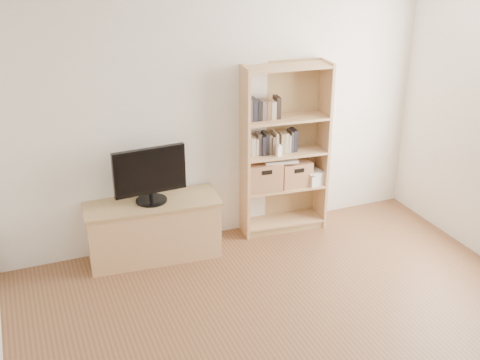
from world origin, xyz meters
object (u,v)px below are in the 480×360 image
basket_left (262,175)px  television (150,175)px  baby_monitor (279,151)px  tv_stand (153,230)px  basket_right (294,173)px  bookshelf (285,150)px  laptop (280,159)px

basket_left → television: bearing=-169.8°
basket_left → baby_monitor: bearing=-33.1°
basket_left → tv_stand: bearing=-169.8°
tv_stand → basket_right: bearing=6.6°
bookshelf → television: size_ratio=2.58×
television → tv_stand: bearing=0.0°
bookshelf → basket_left: bookshelf is taller
tv_stand → basket_left: bearing=8.7°
basket_right → basket_left: bearing=177.2°
tv_stand → laptop: laptop is taller
television → bookshelf: bearing=-0.5°
bookshelf → basket_right: (0.11, -0.01, -0.27)m
basket_left → laptop: size_ratio=1.06×
baby_monitor → basket_right: (0.22, 0.08, -0.30)m
tv_stand → basket_left: (1.21, 0.09, 0.36)m
baby_monitor → laptop: size_ratio=0.31×
basket_right → laptop: 0.24m
television → baby_monitor: (1.34, -0.02, 0.06)m
tv_stand → laptop: size_ratio=3.69×
tv_stand → basket_right: (1.56, 0.06, 0.35)m
basket_left → laptop: laptop is taller
bookshelf → baby_monitor: size_ratio=17.00×
basket_left → basket_right: size_ratio=1.11×
bookshelf → basket_left: 0.35m
baby_monitor → laptop: (0.05, 0.08, -0.12)m
tv_stand → basket_left: size_ratio=3.50×
tv_stand → baby_monitor: bearing=3.7°
laptop → bookshelf: bearing=26.6°
bookshelf → basket_left: size_ratio=5.00×
baby_monitor → basket_right: size_ratio=0.33×
bookshelf → basket_left: (-0.24, 0.02, -0.25)m
baby_monitor → basket_left: size_ratio=0.29×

